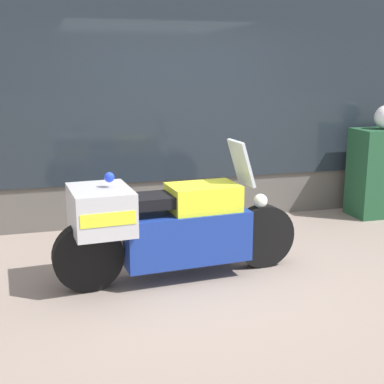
% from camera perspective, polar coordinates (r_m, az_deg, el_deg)
% --- Properties ---
extents(ground_plane, '(60.00, 60.00, 0.00)m').
position_cam_1_polar(ground_plane, '(5.22, 3.38, -8.53)').
color(ground_plane, gray).
extents(shop_building, '(6.64, 0.55, 3.48)m').
position_cam_1_polar(shop_building, '(6.67, -6.17, 11.56)').
color(shop_building, '#56514C').
rests_on(shop_building, ground).
extents(window_display, '(5.10, 0.30, 1.85)m').
position_cam_1_polar(window_display, '(7.08, 1.63, 1.13)').
color(window_display, slate).
rests_on(window_display, ground).
extents(paramedic_motorcycle, '(2.34, 0.70, 1.27)m').
position_cam_1_polar(paramedic_motorcycle, '(4.88, -2.85, -3.49)').
color(paramedic_motorcycle, black).
rests_on(paramedic_motorcycle, ground).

